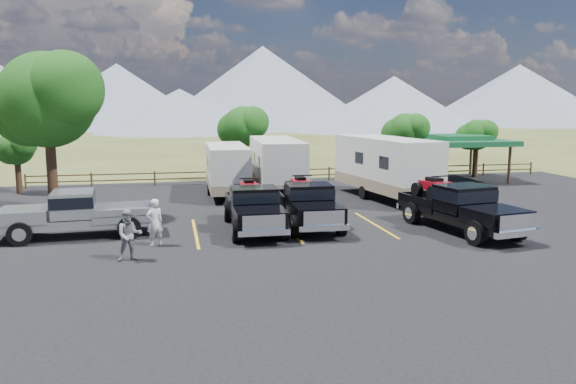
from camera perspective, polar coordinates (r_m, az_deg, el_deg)
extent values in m
plane|color=#495122|center=(21.27, 7.59, -5.92)|extent=(320.00, 320.00, 0.00)
cube|color=black|center=(24.03, 5.21, -4.09)|extent=(44.00, 34.00, 0.04)
cube|color=gold|center=(24.00, -9.38, -4.13)|extent=(0.12, 5.50, 0.01)
cube|color=gold|center=(24.48, 0.03, -3.75)|extent=(0.12, 5.50, 0.01)
cube|color=gold|center=(25.58, 8.85, -3.29)|extent=(0.12, 5.50, 0.01)
cube|color=gold|center=(27.24, 16.76, -2.82)|extent=(0.12, 5.50, 0.01)
cylinder|color=black|center=(29.08, -22.85, 1.97)|extent=(0.48, 0.48, 4.48)
sphere|color=#194F13|center=(28.90, -23.26, 8.59)|extent=(4.48, 4.48, 4.48)
sphere|color=#194F13|center=(27.95, -21.69, 9.68)|extent=(3.52, 3.52, 3.52)
sphere|color=#194F13|center=(29.78, -24.67, 7.88)|extent=(3.84, 3.84, 3.84)
cylinder|color=black|center=(39.90, 11.75, 3.02)|extent=(0.39, 0.39, 2.80)
sphere|color=#194F13|center=(39.74, 11.85, 6.03)|extent=(2.52, 2.52, 2.52)
sphere|color=#194F13|center=(39.54, 12.84, 6.37)|extent=(1.98, 1.98, 1.98)
sphere|color=#194F13|center=(39.91, 10.94, 5.81)|extent=(2.16, 2.16, 2.16)
cylinder|color=black|center=(43.52, 18.49, 3.04)|extent=(0.38, 0.38, 2.52)
sphere|color=#194F13|center=(43.37, 18.61, 5.53)|extent=(2.24, 2.24, 2.24)
sphere|color=#194F13|center=(43.26, 19.45, 5.80)|extent=(1.76, 1.76, 1.76)
sphere|color=#194F13|center=(43.46, 17.86, 5.36)|extent=(1.92, 1.92, 1.92)
cylinder|color=black|center=(38.87, -4.53, 3.23)|extent=(0.41, 0.41, 3.08)
sphere|color=#194F13|center=(38.71, -4.57, 6.64)|extent=(2.80, 2.80, 2.80)
sphere|color=#194F13|center=(38.28, -3.58, 7.07)|extent=(2.20, 2.20, 2.20)
sphere|color=#194F13|center=(39.08, -5.47, 6.35)|extent=(2.40, 2.40, 2.40)
cylinder|color=black|center=(37.73, -25.70, 1.54)|extent=(0.36, 0.36, 2.24)
sphere|color=#194F13|center=(37.57, -25.88, 4.08)|extent=(2.10, 2.10, 2.10)
sphere|color=#194F13|center=(37.09, -25.36, 4.41)|extent=(1.65, 1.65, 1.65)
sphere|color=#194F13|center=(38.01, -26.36, 3.87)|extent=(1.80, 1.80, 1.80)
cylinder|color=#4F3D22|center=(39.25, -25.12, 0.93)|extent=(0.12, 0.12, 1.00)
cylinder|color=#4F3D22|center=(38.52, -19.33, 1.14)|extent=(0.12, 0.12, 1.00)
cylinder|color=#4F3D22|center=(38.20, -13.37, 1.34)|extent=(0.12, 0.12, 1.00)
cylinder|color=#4F3D22|center=(38.30, -7.38, 1.53)|extent=(0.12, 0.12, 1.00)
cylinder|color=#4F3D22|center=(38.80, -1.48, 1.70)|extent=(0.12, 0.12, 1.00)
cylinder|color=#4F3D22|center=(39.71, 4.21, 1.85)|extent=(0.12, 0.12, 1.00)
cylinder|color=#4F3D22|center=(40.99, 9.59, 1.97)|extent=(0.12, 0.12, 1.00)
cylinder|color=#4F3D22|center=(42.61, 14.61, 2.07)|extent=(0.12, 0.12, 1.00)
cylinder|color=#4F3D22|center=(44.53, 19.23, 2.15)|extent=(0.12, 0.12, 1.00)
cylinder|color=#4F3D22|center=(46.72, 23.44, 2.21)|extent=(0.12, 0.12, 1.00)
cube|color=#4F3D22|center=(39.22, 1.39, 1.71)|extent=(36.00, 0.06, 0.08)
cube|color=#4F3D22|center=(39.17, 1.40, 2.29)|extent=(36.00, 0.06, 0.08)
cylinder|color=#4F3D22|center=(38.30, 15.29, 2.49)|extent=(0.20, 0.20, 2.60)
cylinder|color=#4F3D22|center=(42.79, 12.26, 3.26)|extent=(0.20, 0.20, 2.60)
cylinder|color=#4F3D22|center=(40.82, 21.56, 2.57)|extent=(0.20, 0.20, 2.60)
cylinder|color=#4F3D22|center=(45.05, 18.08, 3.31)|extent=(0.20, 0.20, 2.60)
cube|color=#1A5E36|center=(41.54, 16.89, 4.92)|extent=(6.20, 6.20, 0.35)
cube|color=#1A5E36|center=(41.53, 16.91, 5.33)|extent=(3.50, 3.50, 0.35)
cone|color=gray|center=(131.83, -16.90, 9.35)|extent=(44.00, 44.00, 14.00)
cone|color=gray|center=(129.11, -2.56, 10.62)|extent=(52.00, 52.00, 18.00)
cone|color=gray|center=(144.22, 10.67, 9.12)|extent=(40.00, 40.00, 12.00)
cone|color=gray|center=(155.86, 22.35, 9.14)|extent=(50.00, 50.00, 15.00)
cone|color=gray|center=(106.39, -10.92, 8.11)|extent=(32.00, 32.00, 8.00)
cone|color=gray|center=(111.54, 10.34, 8.42)|extent=(40.00, 40.00, 9.00)
cube|color=black|center=(24.16, -3.49, -2.38)|extent=(1.99, 5.85, 0.37)
cube|color=black|center=(22.18, -2.86, -2.42)|extent=(1.99, 1.87, 0.51)
cube|color=black|center=(23.91, -3.47, -0.71)|extent=(1.95, 1.63, 1.02)
cube|color=black|center=(23.88, -3.47, -0.35)|extent=(1.99, 1.69, 0.46)
cube|color=black|center=(25.90, -4.01, -0.98)|extent=(2.01, 2.49, 0.56)
cube|color=white|center=(21.18, -2.47, -3.10)|extent=(1.63, 0.11, 0.56)
cube|color=white|center=(21.21, -2.43, -4.16)|extent=(2.00, 0.22, 0.22)
cube|color=white|center=(27.16, -4.31, -1.25)|extent=(2.00, 0.20, 0.22)
cylinder|color=black|center=(22.13, -5.29, -3.96)|extent=(0.32, 0.92, 0.92)
cylinder|color=black|center=(22.39, -0.38, -3.77)|extent=(0.32, 0.92, 0.92)
cylinder|color=black|center=(26.08, -6.15, -1.98)|extent=(0.32, 0.92, 0.92)
cylinder|color=black|center=(26.29, -1.97, -1.84)|extent=(0.32, 0.92, 0.92)
cube|color=maroon|center=(25.79, -4.03, 0.53)|extent=(0.74, 1.34, 0.36)
cube|color=black|center=(25.76, -4.04, 1.09)|extent=(0.42, 0.77, 0.18)
cube|color=maroon|center=(25.23, -3.88, 0.57)|extent=(0.82, 0.37, 0.22)
cylinder|color=black|center=(25.28, -3.92, 1.41)|extent=(0.92, 0.08, 0.06)
cylinder|color=black|center=(25.22, -4.91, -0.15)|extent=(0.28, 0.58, 0.57)
cylinder|color=black|center=(25.33, -2.84, -0.08)|extent=(0.28, 0.58, 0.57)
cylinder|color=black|center=(26.33, -5.16, 0.24)|extent=(0.28, 0.58, 0.57)
cylinder|color=black|center=(26.43, -3.18, 0.30)|extent=(0.28, 0.58, 0.57)
cube|color=black|center=(24.94, 2.06, -2.00)|extent=(2.11, 5.93, 0.37)
cube|color=black|center=(22.97, 3.07, -2.00)|extent=(2.04, 1.92, 0.51)
cube|color=black|center=(24.69, 2.13, -0.37)|extent=(1.99, 1.68, 1.03)
cube|color=black|center=(24.66, 2.13, -0.01)|extent=(2.04, 1.74, 0.46)
cube|color=black|center=(26.67, 1.25, -0.65)|extent=(2.07, 2.54, 0.57)
cube|color=white|center=(21.98, 3.67, -2.65)|extent=(1.65, 0.14, 0.57)
cube|color=white|center=(22.00, 3.70, -3.68)|extent=(2.02, 0.26, 0.23)
cube|color=white|center=(27.93, 0.77, -0.93)|extent=(2.02, 0.24, 0.23)
cylinder|color=black|center=(22.83, 0.72, -3.50)|extent=(0.34, 0.94, 0.93)
cylinder|color=black|center=(23.25, 5.42, -3.31)|extent=(0.34, 0.94, 0.93)
cylinder|color=black|center=(26.77, -0.86, -1.63)|extent=(0.34, 0.94, 0.93)
cylinder|color=black|center=(27.13, 3.18, -1.50)|extent=(0.34, 0.94, 0.93)
cube|color=maroon|center=(26.56, 1.26, 0.83)|extent=(0.77, 1.36, 0.36)
cube|color=black|center=(26.53, 1.26, 1.38)|extent=(0.44, 0.79, 0.19)
cube|color=maroon|center=(26.00, 1.50, 0.87)|extent=(0.84, 0.39, 0.23)
cylinder|color=black|center=(26.05, 1.46, 1.69)|extent=(0.93, 0.10, 0.06)
cylinder|color=black|center=(25.96, 0.49, 0.17)|extent=(0.29, 0.59, 0.58)
cylinder|color=black|center=(26.14, 2.49, 0.23)|extent=(0.29, 0.59, 0.58)
cylinder|color=black|center=(27.06, 0.07, 0.54)|extent=(0.29, 0.59, 0.58)
cylinder|color=black|center=(27.23, 1.99, 0.59)|extent=(0.29, 0.59, 0.58)
cube|color=black|center=(24.94, 17.17, -2.32)|extent=(3.03, 6.43, 0.39)
cube|color=black|center=(23.32, 20.42, -2.26)|extent=(2.39, 2.28, 0.54)
cube|color=black|center=(24.71, 17.45, -0.60)|extent=(2.30, 2.02, 1.08)
cube|color=black|center=(24.68, 17.46, -0.23)|extent=(2.35, 2.09, 0.49)
cube|color=black|center=(26.41, 14.56, -0.93)|extent=(2.50, 2.92, 0.60)
cube|color=white|center=(22.55, 22.29, -2.88)|extent=(1.72, 0.38, 0.60)
cube|color=white|center=(22.59, 22.34, -3.94)|extent=(2.13, 0.56, 0.24)
cube|color=white|center=(27.51, 12.93, -1.25)|extent=(2.12, 0.54, 0.24)
cylinder|color=black|center=(22.73, 18.53, -3.98)|extent=(0.49, 1.02, 0.98)
cylinder|color=black|center=(24.08, 22.25, -3.47)|extent=(0.49, 1.02, 0.98)
cylinder|color=black|center=(26.07, 12.45, -2.08)|extent=(0.49, 1.02, 0.98)
cylinder|color=black|center=(27.25, 16.00, -1.74)|extent=(0.49, 1.02, 0.98)
cube|color=maroon|center=(26.29, 14.62, 0.64)|extent=(0.99, 1.52, 0.38)
cube|color=black|center=(26.26, 14.64, 1.22)|extent=(0.57, 0.88, 0.20)
cube|color=maroon|center=(25.81, 15.41, 0.69)|extent=(0.92, 0.52, 0.24)
cylinder|color=black|center=(25.84, 15.30, 1.56)|extent=(0.97, 0.23, 0.07)
cylinder|color=black|center=(25.56, 14.51, -0.08)|extent=(0.38, 0.65, 0.61)
cylinder|color=black|center=(26.15, 16.23, 0.04)|extent=(0.38, 0.65, 0.61)
cylinder|color=black|center=(26.52, 12.99, 0.30)|extent=(0.38, 0.65, 0.61)
cylinder|color=black|center=(27.08, 14.69, 0.41)|extent=(0.38, 0.65, 0.61)
cube|color=silver|center=(33.17, -6.23, 2.62)|extent=(2.37, 6.91, 2.47)
cube|color=gray|center=(33.29, -6.20, 0.97)|extent=(2.40, 6.95, 0.55)
cube|color=black|center=(31.38, -8.03, 2.67)|extent=(0.04, 0.82, 0.55)
cube|color=black|center=(31.54, -4.00, 2.77)|extent=(0.04, 0.82, 0.55)
cylinder|color=black|center=(33.57, -7.98, 0.22)|extent=(0.25, 0.65, 0.64)
cylinder|color=black|center=(33.71, -4.47, 0.32)|extent=(0.25, 0.65, 0.64)
cube|color=black|center=(29.15, -5.58, -0.80)|extent=(0.15, 1.65, 0.09)
cube|color=silver|center=(32.88, -1.17, 2.97)|extent=(2.86, 7.79, 2.76)
cube|color=gray|center=(33.01, -1.17, 1.12)|extent=(2.88, 7.83, 0.61)
cube|color=black|center=(30.81, -2.99, 3.07)|extent=(0.07, 0.92, 0.61)
cube|color=black|center=(31.16, 1.56, 3.15)|extent=(0.07, 0.92, 0.61)
cylinder|color=black|center=(33.26, -3.20, 0.28)|extent=(0.29, 0.73, 0.72)
cylinder|color=black|center=(33.56, 0.72, 0.37)|extent=(0.29, 0.73, 0.72)
cube|color=black|center=(28.42, 0.11, -0.91)|extent=(0.22, 1.84, 0.10)
cube|color=silver|center=(32.29, 9.92, 2.89)|extent=(3.70, 8.31, 2.89)
cube|color=gray|center=(32.43, 9.86, 0.91)|extent=(3.73, 8.36, 0.64)
cube|color=black|center=(29.89, 9.70, 2.96)|extent=(0.16, 0.96, 0.64)
cube|color=black|center=(31.26, 13.83, 3.09)|extent=(0.16, 0.96, 0.64)
cylinder|color=black|center=(32.21, 7.69, -0.05)|extent=(0.37, 0.78, 0.75)
cylinder|color=black|center=(33.39, 11.36, 0.18)|extent=(0.37, 0.78, 0.75)
cube|color=black|center=(28.35, 14.86, -1.19)|extent=(0.41, 1.92, 0.11)
cube|color=#93969B|center=(24.49, -20.60, -2.80)|extent=(5.95, 2.30, 0.37)
cube|color=#93969B|center=(24.67, -25.19, -2.11)|extent=(1.98, 2.09, 0.51)
cube|color=#93969B|center=(24.37, -20.98, -1.11)|extent=(1.73, 2.03, 1.02)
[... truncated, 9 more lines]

